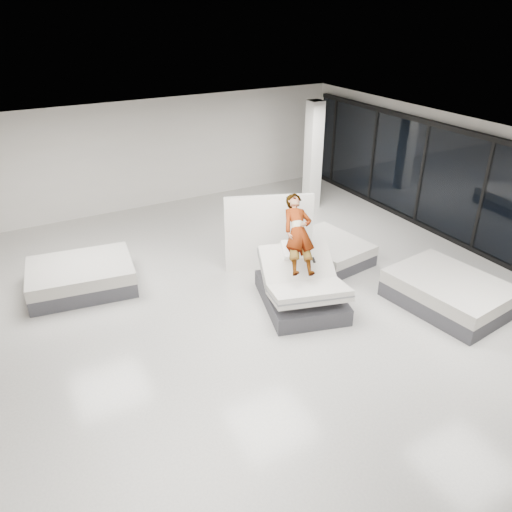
# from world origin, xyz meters

# --- Properties ---
(room) EXTENTS (14.00, 14.04, 3.20)m
(room) POSITION_xyz_m (0.00, 0.00, 1.60)
(room) COLOR beige
(room) RESTS_ON ground
(hero_bed) EXTENTS (2.02, 2.36, 1.23)m
(hero_bed) POSITION_xyz_m (0.68, -0.01, 0.39)
(hero_bed) COLOR #38383D
(hero_bed) RESTS_ON floor
(person) EXTENTS (1.05, 1.68, 1.57)m
(person) POSITION_xyz_m (0.76, 0.30, 1.27)
(person) COLOR slate
(person) RESTS_ON hero_bed
(remote) EXTENTS (0.09, 0.15, 0.08)m
(remote) POSITION_xyz_m (0.88, -0.10, 1.05)
(remote) COLOR black
(remote) RESTS_ON person
(divider_panel) EXTENTS (1.93, 0.84, 1.85)m
(divider_panel) POSITION_xyz_m (0.86, 1.67, 0.93)
(divider_panel) COLOR white
(divider_panel) RESTS_ON floor
(flat_bed_right_far) EXTENTS (1.65, 2.04, 0.51)m
(flat_bed_right_far) POSITION_xyz_m (2.41, 1.37, 0.26)
(flat_bed_right_far) COLOR #38383D
(flat_bed_right_far) RESTS_ON floor
(flat_bed_right_near) EXTENTS (1.96, 2.46, 0.62)m
(flat_bed_right_near) POSITION_xyz_m (3.34, -1.51, 0.31)
(flat_bed_right_near) COLOR #38383D
(flat_bed_right_near) RESTS_ON floor
(flat_bed_left_far) EXTENTS (2.40, 1.93, 0.60)m
(flat_bed_left_far) POSITION_xyz_m (-3.22, 2.85, 0.30)
(flat_bed_left_far) COLOR #38383D
(flat_bed_left_far) RESTS_ON floor
(column) EXTENTS (0.40, 0.40, 3.20)m
(column) POSITION_xyz_m (4.00, 4.50, 1.60)
(column) COLOR silver
(column) RESTS_ON floor
(storefront_glazing) EXTENTS (0.12, 13.40, 2.92)m
(storefront_glazing) POSITION_xyz_m (5.90, 0.00, 1.45)
(storefront_glazing) COLOR #1F2734
(storefront_glazing) RESTS_ON floor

